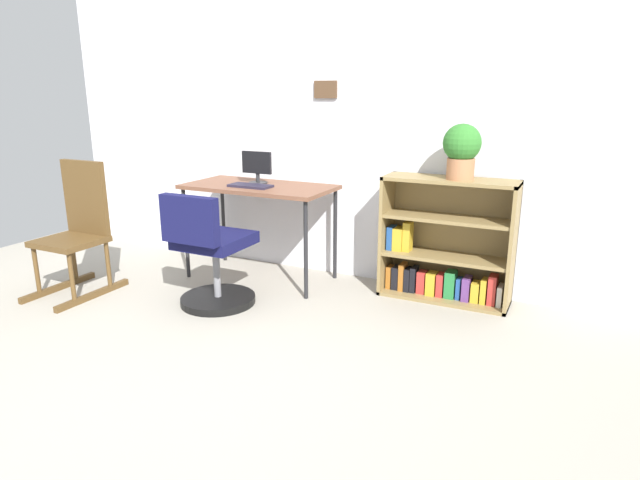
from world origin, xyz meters
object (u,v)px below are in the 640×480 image
office_chair (211,258)px  bookshelf_low (445,247)px  desk (259,192)px  keyboard (250,186)px  monitor (257,167)px  potted_plant_on_shelf (462,149)px  rocking_chair (78,228)px

office_chair → bookshelf_low: bearing=32.3°
desk → keyboard: keyboard is taller
bookshelf_low → monitor: bearing=-173.1°
potted_plant_on_shelf → desk: bearing=-173.7°
desk → keyboard: bearing=-94.3°
desk → bookshelf_low: (1.40, 0.22, -0.31)m
monitor → rocking_chair: (-0.99, -0.88, -0.40)m
monitor → potted_plant_on_shelf: bearing=4.6°
keyboard → potted_plant_on_shelf: (1.49, 0.27, 0.32)m
bookshelf_low → potted_plant_on_shelf: potted_plant_on_shelf is taller
desk → rocking_chair: 1.34m
keyboard → office_chair: 0.69m
monitor → potted_plant_on_shelf: 1.54m
desk → rocking_chair: size_ratio=1.19×
office_chair → keyboard: bearing=92.7°
monitor → bookshelf_low: size_ratio=0.28×
desk → office_chair: (0.02, -0.66, -0.34)m
monitor → rocking_chair: 1.38m
office_chair → potted_plant_on_shelf: bearing=29.3°
office_chair → bookshelf_low: 1.64m
monitor → bookshelf_low: (1.44, 0.18, -0.50)m
desk → potted_plant_on_shelf: (1.48, 0.16, 0.38)m
rocking_chair → potted_plant_on_shelf: bearing=21.7°
keyboard → rocking_chair: bearing=-144.4°
office_chair → rocking_chair: bearing=-170.4°
bookshelf_low → keyboard: bearing=-167.1°
desk → monitor: 0.20m
bookshelf_low → potted_plant_on_shelf: 0.70m
potted_plant_on_shelf → monitor: bearing=-175.4°
keyboard → monitor: bearing=102.0°
monitor → keyboard: monitor is taller
bookshelf_low → potted_plant_on_shelf: size_ratio=2.47×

